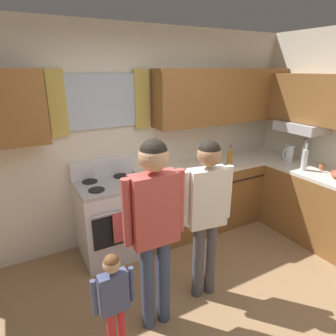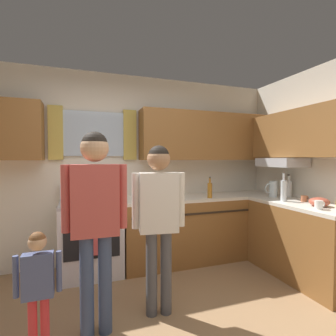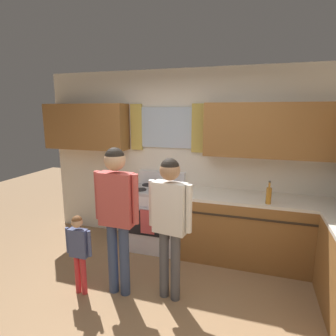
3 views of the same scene
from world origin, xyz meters
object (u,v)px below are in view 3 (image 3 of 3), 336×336
bottle_oil_amber (269,195)px  small_child (79,246)px  stove_oven (156,216)px  adult_in_plaid (170,213)px  adult_holding_child (117,205)px

bottle_oil_amber → small_child: bearing=-150.8°
stove_oven → small_child: bearing=-107.6°
adult_in_plaid → small_child: size_ratio=1.69×
adult_in_plaid → small_child: adult_in_plaid is taller
adult_holding_child → adult_in_plaid: size_ratio=1.06×
stove_oven → adult_holding_child: size_ratio=0.67×
adult_in_plaid → small_child: bearing=-166.5°
adult_holding_child → adult_in_plaid: (0.56, 0.09, -0.06)m
bottle_oil_amber → small_child: (-1.95, -1.09, -0.43)m
adult_in_plaid → small_child: (-0.96, -0.23, -0.40)m
adult_in_plaid → adult_holding_child: bearing=-170.8°
stove_oven → small_child: size_ratio=1.20×
bottle_oil_amber → stove_oven: bearing=171.7°
adult_holding_child → small_child: 0.63m
stove_oven → small_child: 1.38m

